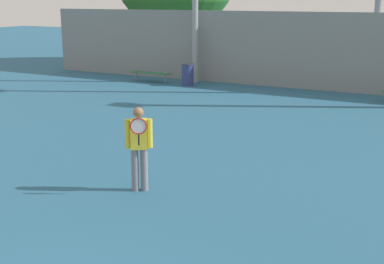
% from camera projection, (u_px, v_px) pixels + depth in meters
% --- Properties ---
extents(tennis_player, '(0.52, 0.50, 1.64)m').
position_uv_depth(tennis_player, '(139.00, 145.00, 10.14)').
color(tennis_player, slate).
rests_on(tennis_player, ground_plane).
extents(bench_courtside_near, '(1.92, 0.40, 0.43)m').
position_uv_depth(bench_courtside_near, '(150.00, 73.00, 23.65)').
color(bench_courtside_near, '#28663D').
rests_on(bench_courtside_near, ground_plane).
extents(trash_bin, '(0.53, 0.53, 0.93)m').
position_uv_depth(trash_bin, '(188.00, 75.00, 22.67)').
color(trash_bin, navy).
rests_on(trash_bin, ground_plane).
extents(back_fence, '(29.12, 0.06, 3.10)m').
position_uv_depth(back_fence, '(350.00, 53.00, 20.71)').
color(back_fence, gray).
rests_on(back_fence, ground_plane).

